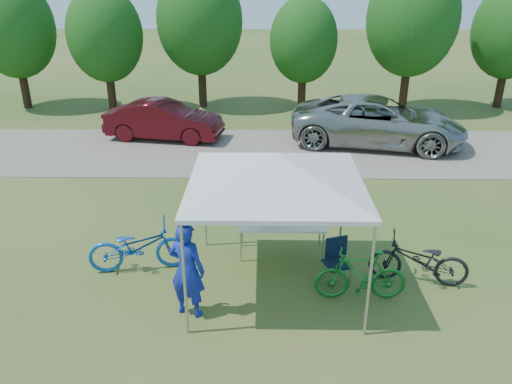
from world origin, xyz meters
TOP-DOWN VIEW (x-y plane):
  - ground at (0.00, 0.00)m, footprint 100.00×100.00m
  - gravel_strip at (0.00, 8.00)m, footprint 24.00×5.00m
  - canopy at (0.00, 0.00)m, footprint 4.53×4.53m
  - treeline at (-0.29, 14.05)m, footprint 24.89×4.28m
  - folding_table at (0.17, 1.14)m, footprint 1.83×0.76m
  - folding_chair at (1.22, 0.15)m, footprint 0.59×0.61m
  - cooler at (-0.07, 1.14)m, footprint 0.45×0.31m
  - ice_cream_cup at (0.73, 1.09)m, footprint 0.07×0.07m
  - cyclist at (-1.54, -0.96)m, footprint 0.78×0.64m
  - bike_blue at (-2.75, 0.49)m, footprint 2.12×1.05m
  - bike_green at (1.58, -0.47)m, footprint 1.71×0.49m
  - bike_dark at (2.81, 0.08)m, footprint 1.99×1.02m
  - minivan at (3.82, 8.85)m, footprint 6.46×3.94m
  - sedan at (-3.86, 9.37)m, footprint 4.42×2.14m

SIDE VIEW (x-z plane):
  - ground at x=0.00m, z-range 0.00..0.00m
  - gravel_strip at x=0.00m, z-range 0.00..0.02m
  - bike_dark at x=2.81m, z-range 0.00..1.00m
  - bike_green at x=1.58m, z-range 0.00..1.03m
  - bike_blue at x=-2.75m, z-range 0.00..1.06m
  - folding_chair at x=1.22m, z-range 0.08..0.98m
  - folding_table at x=0.17m, z-range 0.33..1.08m
  - sedan at x=-3.86m, z-range 0.02..1.42m
  - ice_cream_cup at x=0.73m, z-range 0.75..0.81m
  - minivan at x=3.82m, z-range 0.02..1.69m
  - cyclist at x=-1.54m, z-range 0.00..1.82m
  - cooler at x=-0.07m, z-range 0.75..1.08m
  - canopy at x=0.00m, z-range 1.15..4.15m
  - treeline at x=-0.29m, z-range 0.38..6.68m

